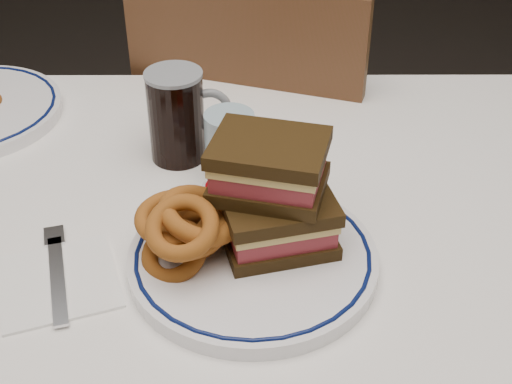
{
  "coord_description": "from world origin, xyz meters",
  "views": [
    {
      "loc": [
        0.15,
        -0.73,
        1.33
      ],
      "look_at": [
        0.15,
        -0.04,
        0.83
      ],
      "focal_mm": 50.0,
      "sensor_mm": 36.0,
      "label": 1
    }
  ],
  "objects_px": {
    "reuben_sandwich": "(273,194)",
    "main_plate": "(253,258)",
    "beer_mug": "(178,115)",
    "chair_far": "(263,162)"
  },
  "relations": [
    {
      "from": "reuben_sandwich",
      "to": "main_plate",
      "type": "bearing_deg",
      "value": -130.6
    },
    {
      "from": "beer_mug",
      "to": "main_plate",
      "type": "bearing_deg",
      "value": -66.41
    },
    {
      "from": "chair_far",
      "to": "main_plate",
      "type": "distance_m",
      "value": 0.65
    },
    {
      "from": "chair_far",
      "to": "beer_mug",
      "type": "xyz_separation_m",
      "value": [
        -0.13,
        -0.36,
        0.32
      ]
    },
    {
      "from": "chair_far",
      "to": "reuben_sandwich",
      "type": "xyz_separation_m",
      "value": [
        0.0,
        -0.57,
        0.33
      ]
    },
    {
      "from": "main_plate",
      "to": "beer_mug",
      "type": "height_order",
      "value": "beer_mug"
    },
    {
      "from": "reuben_sandwich",
      "to": "beer_mug",
      "type": "distance_m",
      "value": 0.26
    },
    {
      "from": "main_plate",
      "to": "chair_far",
      "type": "bearing_deg",
      "value": 88.04
    },
    {
      "from": "chair_far",
      "to": "main_plate",
      "type": "relative_size",
      "value": 3.08
    },
    {
      "from": "chair_far",
      "to": "main_plate",
      "type": "xyz_separation_m",
      "value": [
        -0.02,
        -0.6,
        0.26
      ]
    }
  ]
}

